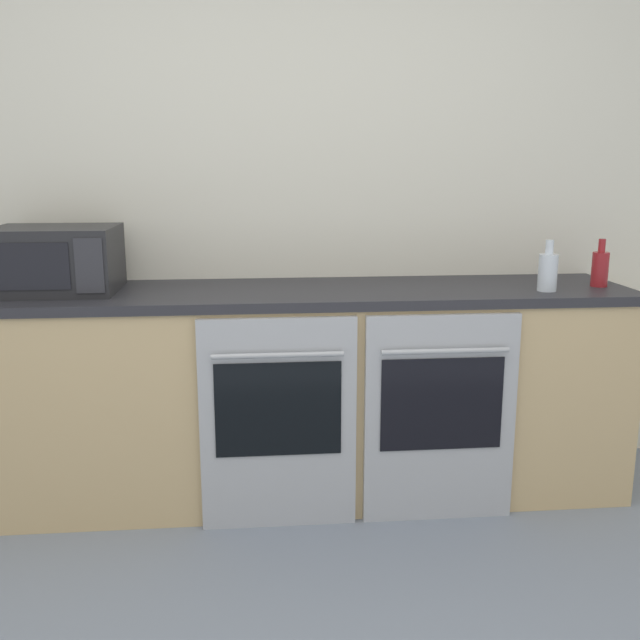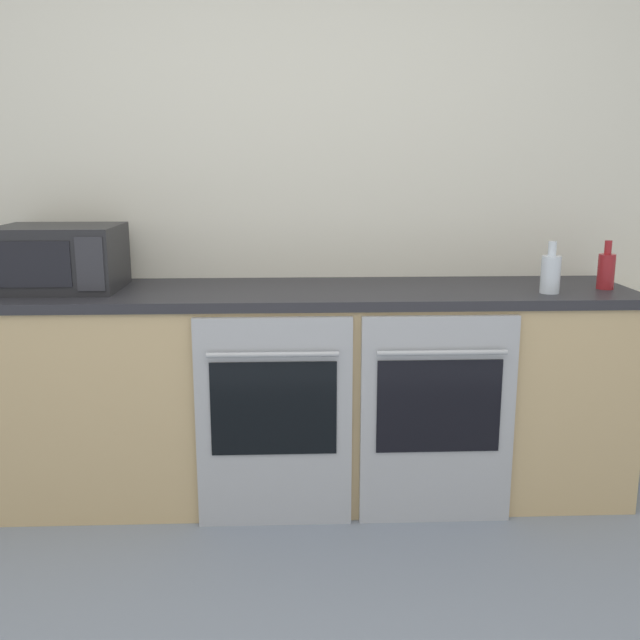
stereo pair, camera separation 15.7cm
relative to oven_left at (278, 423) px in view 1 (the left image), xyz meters
The scene contains 7 objects.
wall_back 1.08m from the oven_left, 84.37° to the left, with size 10.00×0.06×2.60m.
counter_back 0.32m from the oven_left, 78.62° to the left, with size 2.87×0.62×0.91m.
oven_left is the anchor object (origin of this frame).
oven_right 0.64m from the oven_left, ahead, with size 0.61×0.06×0.85m.
microwave 1.12m from the oven_left, 158.85° to the left, with size 0.49×0.40×0.26m.
bottle_red 1.51m from the oven_left, 10.56° to the left, with size 0.07×0.07×0.20m.
bottle_clear 1.26m from the oven_left, ahead, with size 0.08×0.08×0.21m.
Camera 1 is at (-0.15, -1.32, 1.42)m, focal length 40.00 mm.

